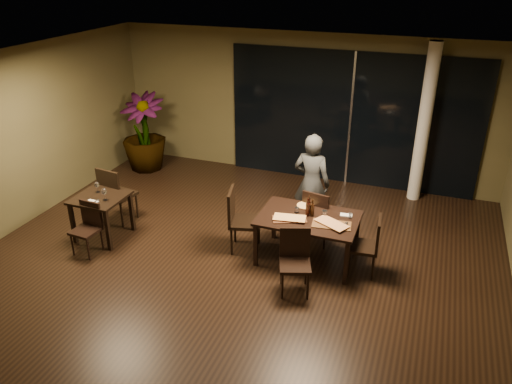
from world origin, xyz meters
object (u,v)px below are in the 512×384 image
object	(u,v)px
chair_main_right	(369,243)
potted_plant	(144,132)
main_table	(308,221)
side_table	(101,203)
chair_main_near	(295,257)
bottle_a	(308,207)
bottle_b	(312,208)
chair_main_left	(239,217)
diner	(312,183)
chair_main_far	(318,215)
bottle_c	(309,205)
chair_side_near	(88,225)
chair_side_far	(115,192)

from	to	relation	value
chair_main_right	potted_plant	world-z (taller)	potted_plant
main_table	chair_main_right	world-z (taller)	chair_main_right
side_table	chair_main_near	xyz separation A→B (m)	(3.42, -0.29, -0.11)
chair_main_right	bottle_a	size ratio (longest dim) A/B	3.24
potted_plant	bottle_b	size ratio (longest dim) A/B	6.20
chair_main_left	diner	size ratio (longest dim) A/B	0.60
chair_main_far	chair_main_left	bearing A→B (deg)	38.68
potted_plant	bottle_b	bearing A→B (deg)	-27.62
diner	bottle_c	world-z (taller)	diner
diner	bottle_c	bearing A→B (deg)	108.24
chair_main_left	bottle_c	bearing A→B (deg)	-93.79
chair_side_near	chair_main_right	bearing A→B (deg)	16.68
main_table	diner	size ratio (longest dim) A/B	0.86
bottle_c	bottle_a	bearing A→B (deg)	-86.88
chair_main_left	chair_side_far	world-z (taller)	chair_side_far
side_table	bottle_c	distance (m)	3.44
side_table	chair_main_right	world-z (taller)	chair_main_right
bottle_c	diner	bearing A→B (deg)	101.90
side_table	chair_main_far	world-z (taller)	chair_main_far
chair_side_near	diner	xyz separation A→B (m)	(3.12, 1.91, 0.40)
bottle_a	bottle_b	bearing A→B (deg)	16.97
main_table	chair_main_far	xyz separation A→B (m)	(0.03, 0.52, -0.14)
bottle_c	chair_side_near	bearing A→B (deg)	-161.79
chair_main_near	diner	bearing A→B (deg)	78.14
side_table	chair_main_far	xyz separation A→B (m)	(3.43, 1.02, -0.08)
chair_main_right	potted_plant	distance (m)	5.77
side_table	diner	world-z (taller)	diner
main_table	bottle_c	xyz separation A→B (m)	(-0.03, 0.12, 0.22)
chair_side_far	chair_side_near	size ratio (longest dim) A/B	1.25
chair_side_near	diner	size ratio (longest dim) A/B	0.48
side_table	bottle_b	size ratio (longest dim) A/B	2.95
side_table	chair_main_near	bearing A→B (deg)	-4.81
chair_main_near	bottle_a	world-z (taller)	bottle_a
diner	chair_main_far	bearing A→B (deg)	124.43
chair_main_right	chair_side_near	size ratio (longest dim) A/B	1.11
side_table	chair_side_near	xyz separation A→B (m)	(0.07, -0.46, -0.15)
side_table	main_table	bearing A→B (deg)	8.37
side_table	bottle_c	world-z (taller)	bottle_c
main_table	chair_side_far	size ratio (longest dim) A/B	1.43
chair_main_right	bottle_c	size ratio (longest dim) A/B	3.18
chair_side_near	bottle_c	distance (m)	3.50
bottle_a	bottle_c	bearing A→B (deg)	93.12
bottle_c	potted_plant	bearing A→B (deg)	152.74
chair_main_far	chair_side_near	bearing A→B (deg)	34.69
chair_side_far	bottle_c	distance (m)	3.46
chair_side_far	bottle_b	bearing A→B (deg)	-170.94
main_table	chair_main_left	world-z (taller)	chair_main_left
bottle_b	bottle_c	world-z (taller)	bottle_c
main_table	diner	bearing A→B (deg)	102.23
chair_side_near	chair_main_left	bearing A→B (deg)	26.26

